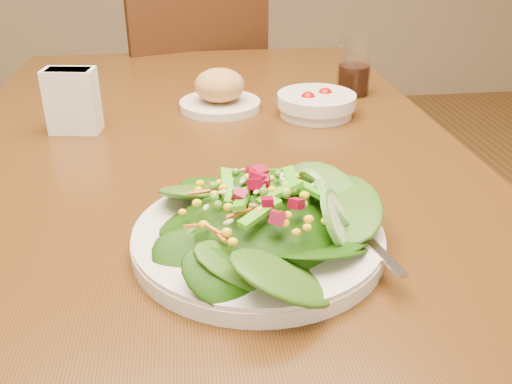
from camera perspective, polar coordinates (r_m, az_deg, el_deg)
dining_table at (r=1.06m, az=-4.79°, el=-0.14°), size 0.90×1.40×0.75m
chair_far at (r=1.91m, az=-6.58°, el=7.65°), size 0.56×0.56×0.95m
salad_plate at (r=0.70m, az=1.08°, el=-3.14°), size 0.31×0.31×0.09m
bread_plate at (r=1.19m, az=-3.65°, el=9.88°), size 0.17×0.17×0.08m
tomato_bowl at (r=1.16m, az=6.05°, el=8.74°), size 0.16×0.16×0.05m
drinking_glass at (r=1.30m, az=9.79°, el=11.99°), size 0.07×0.07×0.13m
napkin_holder at (r=1.10m, az=-17.90°, el=8.83°), size 0.10×0.06×0.12m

